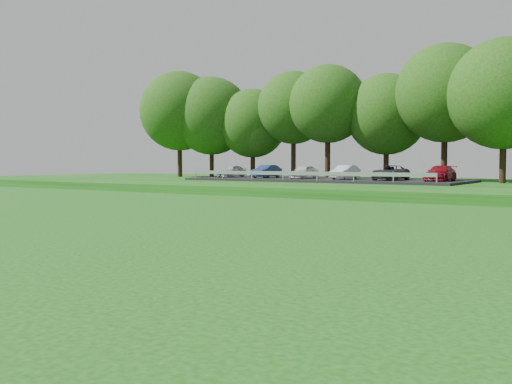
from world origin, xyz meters
The scene contains 1 object.
parking_lot centered at (-23.39, 32.82, 1.06)m, with size 24.00×9.00×1.38m.
Camera 1 is at (-1.00, -11.06, 2.23)m, focal length 40.00 mm.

